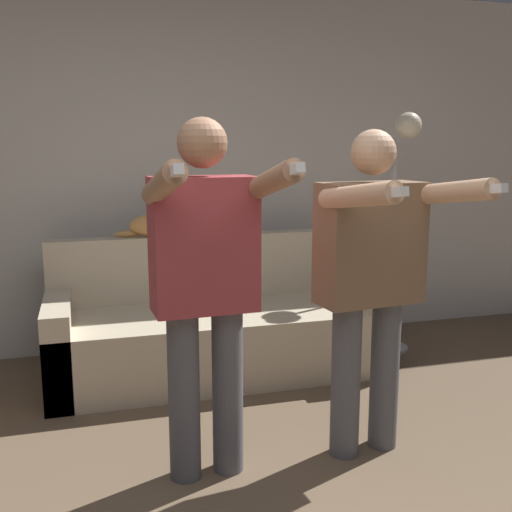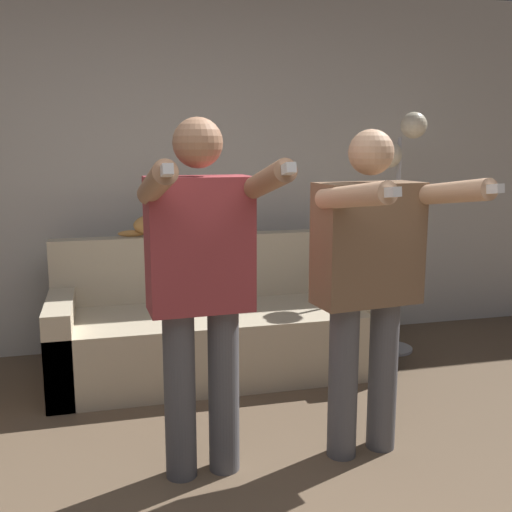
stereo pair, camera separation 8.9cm
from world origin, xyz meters
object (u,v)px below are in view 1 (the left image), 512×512
at_px(couch, 216,330).
at_px(person_left, 205,276).
at_px(cat, 159,224).
at_px(person_right, 372,271).
at_px(floor_lamp, 394,177).

xyz_separation_m(couch, person_left, (-0.31, -1.26, 0.65)).
distance_m(person_left, cat, 1.56).
distance_m(couch, person_right, 1.48).
distance_m(person_right, floor_lamp, 1.61).
xyz_separation_m(couch, cat, (-0.32, 0.30, 0.68)).
distance_m(cat, floor_lamp, 1.67).
relative_size(couch, person_left, 1.33).
bearing_deg(floor_lamp, cat, 171.99).
bearing_deg(floor_lamp, couch, -176.82).
relative_size(person_left, cat, 3.32).
bearing_deg(person_right, floor_lamp, 51.01).
distance_m(couch, person_left, 1.45).
distance_m(couch, floor_lamp, 1.64).
xyz_separation_m(person_left, person_right, (0.78, 0.00, -0.02)).
xyz_separation_m(person_right, cat, (-0.79, 1.56, 0.05)).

